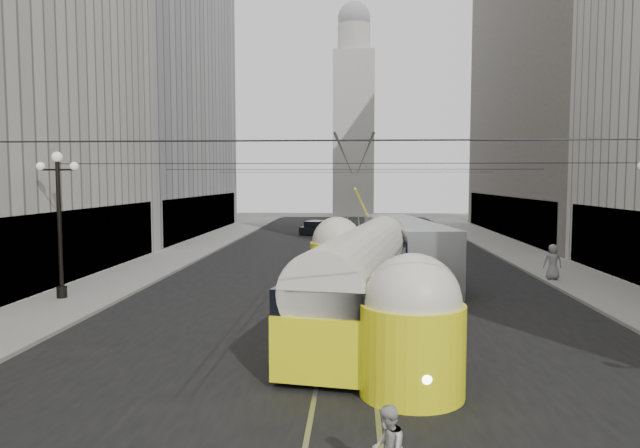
# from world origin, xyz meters

# --- Properties ---
(road) EXTENTS (20.00, 85.00, 0.02)m
(road) POSITION_xyz_m (0.00, 32.50, 0.00)
(road) COLOR black
(road) RESTS_ON ground
(sidewalk_left) EXTENTS (4.00, 72.00, 0.15)m
(sidewalk_left) POSITION_xyz_m (-12.00, 36.00, 0.07)
(sidewalk_left) COLOR gray
(sidewalk_left) RESTS_ON ground
(sidewalk_right) EXTENTS (4.00, 72.00, 0.15)m
(sidewalk_right) POSITION_xyz_m (12.00, 36.00, 0.07)
(sidewalk_right) COLOR gray
(sidewalk_right) RESTS_ON ground
(rail_left) EXTENTS (0.12, 85.00, 0.04)m
(rail_left) POSITION_xyz_m (-0.75, 32.50, 0.00)
(rail_left) COLOR gray
(rail_left) RESTS_ON ground
(rail_right) EXTENTS (0.12, 85.00, 0.04)m
(rail_right) POSITION_xyz_m (0.75, 32.50, 0.00)
(rail_right) COLOR gray
(rail_right) RESTS_ON ground
(building_left_far) EXTENTS (12.60, 28.60, 28.60)m
(building_left_far) POSITION_xyz_m (-19.99, 48.00, 14.31)
(building_left_far) COLOR #999999
(building_left_far) RESTS_ON ground
(building_right_far) EXTENTS (12.60, 32.60, 32.60)m
(building_right_far) POSITION_xyz_m (20.00, 48.00, 16.31)
(building_right_far) COLOR #514C47
(building_right_far) RESTS_ON ground
(distant_tower) EXTENTS (6.00, 6.00, 31.36)m
(distant_tower) POSITION_xyz_m (0.00, 80.00, 14.97)
(distant_tower) COLOR #B2AFA8
(distant_tower) RESTS_ON ground
(lamppost_left_mid) EXTENTS (1.86, 0.44, 6.37)m
(lamppost_left_mid) POSITION_xyz_m (-12.60, 18.00, 3.74)
(lamppost_left_mid) COLOR black
(lamppost_left_mid) RESTS_ON sidewalk_left
(catenary) EXTENTS (25.00, 72.00, 0.23)m
(catenary) POSITION_xyz_m (0.12, 31.49, 5.88)
(catenary) COLOR black
(catenary) RESTS_ON ground
(streetcar) EXTENTS (4.87, 16.16, 3.58)m
(streetcar) POSITION_xyz_m (0.50, 14.68, 1.75)
(streetcar) COLOR #FFFB16
(streetcar) RESTS_ON ground
(city_bus) EXTENTS (4.16, 12.52, 3.11)m
(city_bus) POSITION_xyz_m (2.92, 24.50, 1.71)
(city_bus) COLOR gray
(city_bus) RESTS_ON ground
(sedan_white_far) EXTENTS (2.10, 4.34, 1.33)m
(sedan_white_far) POSITION_xyz_m (3.91, 44.90, 0.60)
(sedan_white_far) COLOR silver
(sedan_white_far) RESTS_ON ground
(sedan_dark_far) EXTENTS (2.94, 4.42, 1.29)m
(sedan_dark_far) POSITION_xyz_m (-3.62, 49.51, 0.59)
(sedan_dark_far) COLOR black
(sedan_dark_far) RESTS_ON ground
(pedestrian_sidewalk_right) EXTENTS (0.95, 0.65, 1.84)m
(pedestrian_sidewalk_right) POSITION_xyz_m (10.50, 24.06, 1.07)
(pedestrian_sidewalk_right) COLOR gray
(pedestrian_sidewalk_right) RESTS_ON sidewalk_right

